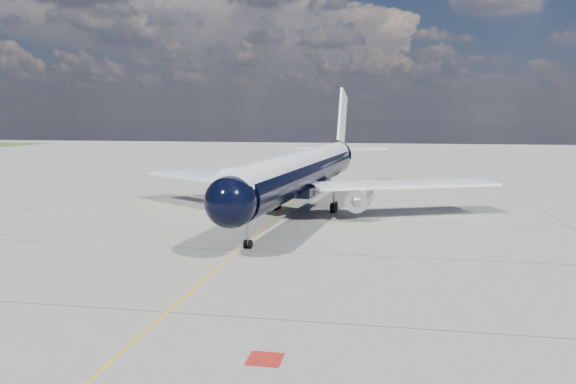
% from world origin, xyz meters
% --- Properties ---
extents(ground, '(320.00, 320.00, 0.00)m').
position_xyz_m(ground, '(0.00, 30.00, 0.00)').
color(ground, gray).
rests_on(ground, ground).
extents(taxiway_centerline, '(0.16, 160.00, 0.01)m').
position_xyz_m(taxiway_centerline, '(0.00, 25.00, 0.00)').
color(taxiway_centerline, '#FFB40D').
rests_on(taxiway_centerline, ground).
extents(red_marking, '(1.60, 1.60, 0.01)m').
position_xyz_m(red_marking, '(6.80, -10.00, 0.00)').
color(red_marking, maroon).
rests_on(red_marking, ground).
extents(main_airliner, '(42.97, 52.54, 15.18)m').
position_xyz_m(main_airliner, '(2.62, 29.70, 4.71)').
color(main_airliner, black).
rests_on(main_airliner, ground).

